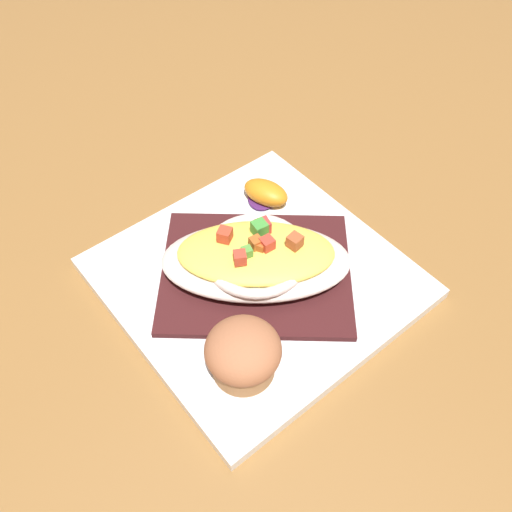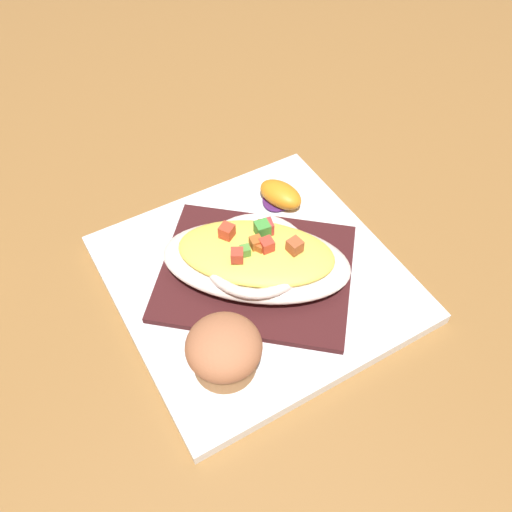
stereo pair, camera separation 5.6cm
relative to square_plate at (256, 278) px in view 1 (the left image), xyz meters
The scene contains 6 objects.
ground_plane 0.01m from the square_plate, ahead, with size 2.60×2.60×0.00m, color olive.
square_plate is the anchor object (origin of this frame).
folded_napkin 0.01m from the square_plate, ahead, with size 0.20×0.16×0.01m, color #3F1819.
gratin_dish 0.03m from the square_plate, 73.73° to the right, with size 0.22×0.20×0.05m.
muffin 0.12m from the square_plate, 122.78° to the left, with size 0.07×0.07×0.05m.
orange_garnish 0.11m from the square_plate, 56.94° to the right, with size 0.06×0.06×0.02m.
Camera 1 is at (-0.22, 0.28, 0.48)m, focal length 39.02 mm.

